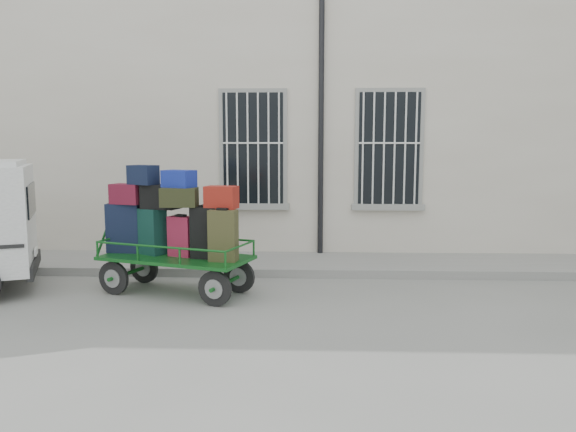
# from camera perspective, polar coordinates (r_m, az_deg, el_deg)

# --- Properties ---
(ground) EXTENTS (80.00, 80.00, 0.00)m
(ground) POSITION_cam_1_polar(r_m,az_deg,el_deg) (8.64, -2.75, -8.44)
(ground) COLOR slate
(ground) RESTS_ON ground
(building) EXTENTS (24.00, 5.15, 6.00)m
(building) POSITION_cam_1_polar(r_m,az_deg,el_deg) (13.81, -0.84, 10.07)
(building) COLOR beige
(building) RESTS_ON ground
(sidewalk) EXTENTS (24.00, 1.70, 0.15)m
(sidewalk) POSITION_cam_1_polar(r_m,az_deg,el_deg) (10.75, -1.74, -4.85)
(sidewalk) COLOR gray
(sidewalk) RESTS_ON ground
(luggage_cart) EXTENTS (2.76, 1.74, 2.01)m
(luggage_cart) POSITION_cam_1_polar(r_m,az_deg,el_deg) (8.94, -11.72, -1.28)
(luggage_cart) COLOR black
(luggage_cart) RESTS_ON ground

